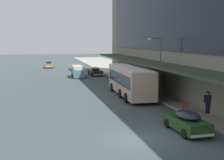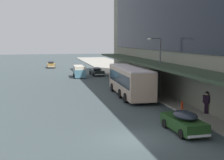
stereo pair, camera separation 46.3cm
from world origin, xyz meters
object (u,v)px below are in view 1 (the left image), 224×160
object	(u,v)px
sedan_second_mid	(187,121)
fire_hydrant	(183,105)
sedan_second_near	(49,64)
pedestrian_at_kerb	(208,101)
transit_bus_kerbside_front	(130,80)
street_lamp	(159,62)
sedan_far_back	(95,71)
vw_van	(78,71)

from	to	relation	value
sedan_second_mid	fire_hydrant	distance (m)	6.64
sedan_second_near	pedestrian_at_kerb	size ratio (longest dim) A/B	2.35
transit_bus_kerbside_front	street_lamp	size ratio (longest dim) A/B	1.75
transit_bus_kerbside_front	street_lamp	world-z (taller)	street_lamp
sedan_far_back	transit_bus_kerbside_front	bearing A→B (deg)	-89.83
pedestrian_at_kerb	transit_bus_kerbside_front	bearing A→B (deg)	111.29
sedan_second_mid	sedan_second_near	xyz separation A→B (m)	(-7.40, 52.38, -0.00)
vw_van	fire_hydrant	world-z (taller)	vw_van
transit_bus_kerbside_front	sedan_second_near	bearing A→B (deg)	101.09
sedan_second_mid	sedan_second_near	bearing A→B (deg)	98.04
pedestrian_at_kerb	fire_hydrant	xyz separation A→B (m)	(-1.24, 1.96, -0.69)
street_lamp	fire_hydrant	bearing A→B (deg)	-89.46
pedestrian_at_kerb	vw_van	bearing A→B (deg)	104.12
pedestrian_at_kerb	sedan_far_back	bearing A→B (deg)	97.13
transit_bus_kerbside_front	vw_van	size ratio (longest dim) A/B	2.42
fire_hydrant	street_lamp	bearing A→B (deg)	90.54
transit_bus_kerbside_front	vw_van	xyz separation A→B (m)	(-3.45, 19.08, -0.78)
vw_van	pedestrian_at_kerb	size ratio (longest dim) A/B	2.48
sedan_second_near	fire_hydrant	distance (m)	47.42
street_lamp	fire_hydrant	distance (m)	6.77
vw_van	street_lamp	distance (m)	22.09
sedan_far_back	sedan_second_near	world-z (taller)	sedan_second_near
street_lamp	transit_bus_kerbside_front	bearing A→B (deg)	141.65
sedan_second_mid	street_lamp	world-z (taller)	street_lamp
vw_van	fire_hydrant	distance (m)	27.61
vw_van	street_lamp	xyz separation A→B (m)	(5.97, -21.08, 2.79)
sedan_far_back	street_lamp	bearing A→B (deg)	-83.65
sedan_far_back	street_lamp	distance (m)	23.63
sedan_far_back	pedestrian_at_kerb	size ratio (longest dim) A/B	2.67
vw_van	transit_bus_kerbside_front	bearing A→B (deg)	-79.76
vw_van	fire_hydrant	bearing A→B (deg)	-77.38
sedan_second_mid	pedestrian_at_kerb	world-z (taller)	pedestrian_at_kerb
transit_bus_kerbside_front	fire_hydrant	bearing A→B (deg)	-71.80
street_lamp	vw_van	bearing A→B (deg)	105.82
pedestrian_at_kerb	sedan_second_mid	bearing A→B (deg)	-134.04
sedan_far_back	vw_van	world-z (taller)	vw_van
street_lamp	sedan_second_near	bearing A→B (deg)	103.97
sedan_second_mid	transit_bus_kerbside_front	bearing A→B (deg)	89.43
sedan_second_mid	sedan_far_back	size ratio (longest dim) A/B	0.89
sedan_second_near	vw_van	size ratio (longest dim) A/B	0.95
transit_bus_kerbside_front	sedan_second_mid	distance (m)	13.95
sedan_second_near	street_lamp	size ratio (longest dim) A/B	0.69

